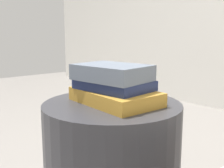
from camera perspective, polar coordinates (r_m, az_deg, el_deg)
book_ochre at (r=0.93m, az=0.65°, el=-2.59°), size 0.30×0.20×0.05m
book_navy at (r=0.93m, az=0.33°, el=-0.13°), size 0.25×0.19×0.03m
book_slate at (r=0.92m, az=-0.19°, el=2.42°), size 0.26×0.20×0.05m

